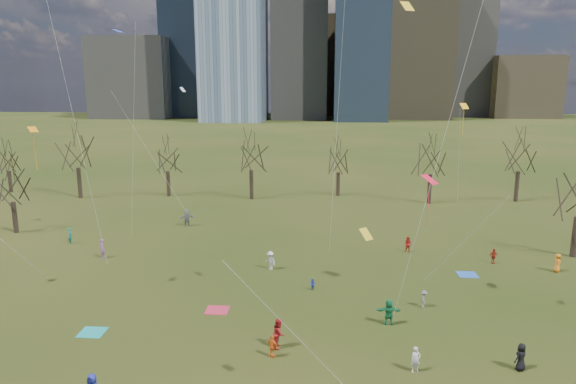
# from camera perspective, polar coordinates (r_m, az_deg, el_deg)

# --- Properties ---
(ground) EXTENTS (500.00, 500.00, 0.00)m
(ground) POSITION_cam_1_polar(r_m,az_deg,el_deg) (33.00, -1.50, -16.42)
(ground) COLOR black
(ground) RESTS_ON ground
(downtown_skyline) EXTENTS (212.50, 78.00, 118.00)m
(downtown_skyline) POSITION_cam_1_polar(r_m,az_deg,el_deg) (240.73, 2.82, 17.52)
(downtown_skyline) COLOR slate
(downtown_skyline) RESTS_ON ground
(bare_tree_row) EXTENTS (113.04, 29.80, 9.50)m
(bare_tree_row) POSITION_cam_1_polar(r_m,az_deg,el_deg) (66.87, 1.42, 3.74)
(bare_tree_row) COLOR black
(bare_tree_row) RESTS_ON ground
(blanket_teal) EXTENTS (1.60, 1.50, 0.03)m
(blanket_teal) POSITION_cam_1_polar(r_m,az_deg,el_deg) (36.44, -20.91, -14.35)
(blanket_teal) COLOR teal
(blanket_teal) RESTS_ON ground
(blanket_navy) EXTENTS (1.60, 1.50, 0.03)m
(blanket_navy) POSITION_cam_1_polar(r_m,az_deg,el_deg) (46.01, 19.29, -8.65)
(blanket_navy) COLOR #2657B4
(blanket_navy) RESTS_ON ground
(blanket_crimson) EXTENTS (1.60, 1.50, 0.03)m
(blanket_crimson) POSITION_cam_1_polar(r_m,az_deg,el_deg) (37.48, -7.86, -12.87)
(blanket_crimson) COLOR #B7243F
(blanket_crimson) RESTS_ON ground
(person_1) EXTENTS (0.62, 0.49, 1.49)m
(person_1) POSITION_cam_1_polar(r_m,az_deg,el_deg) (30.64, 14.01, -17.62)
(person_1) COLOR silver
(person_1) RESTS_ON ground
(person_2) EXTENTS (0.74, 0.93, 1.86)m
(person_2) POSITION_cam_1_polar(r_m,az_deg,el_deg) (32.10, -1.00, -15.41)
(person_2) COLOR #A3171C
(person_2) RESTS_ON ground
(person_3) EXTENTS (0.52, 0.85, 1.27)m
(person_3) POSITION_cam_1_polar(r_m,az_deg,el_deg) (38.61, 14.86, -11.41)
(person_3) COLOR slate
(person_3) RESTS_ON ground
(person_4) EXTENTS (0.87, 0.76, 1.40)m
(person_4) POSITION_cam_1_polar(r_m,az_deg,el_deg) (31.18, -1.73, -16.77)
(person_4) COLOR orange
(person_4) RESTS_ON ground
(person_5) EXTENTS (1.68, 0.61, 1.78)m
(person_5) POSITION_cam_1_polar(r_m,az_deg,el_deg) (35.45, 11.14, -12.95)
(person_5) COLOR #1B7B46
(person_5) RESTS_ON ground
(person_6) EXTENTS (0.92, 0.85, 1.59)m
(person_6) POSITION_cam_1_polar(r_m,az_deg,el_deg) (32.64, 24.47, -16.35)
(person_6) COLOR black
(person_6) RESTS_ON ground
(person_7) EXTENTS (0.54, 0.72, 1.79)m
(person_7) POSITION_cam_1_polar(r_m,az_deg,el_deg) (50.15, -19.96, -5.93)
(person_7) COLOR #954D9A
(person_7) RESTS_ON ground
(person_8) EXTENTS (0.58, 0.58, 0.94)m
(person_8) POSITION_cam_1_polar(r_m,az_deg,el_deg) (40.32, 2.73, -10.22)
(person_8) COLOR #2A43B9
(person_8) RESTS_ON ground
(person_9) EXTENTS (1.20, 1.13, 1.63)m
(person_9) POSITION_cam_1_polar(r_m,az_deg,el_deg) (44.39, -1.97, -7.62)
(person_9) COLOR silver
(person_9) RESTS_ON ground
(person_10) EXTENTS (0.87, 0.52, 1.38)m
(person_10) POSITION_cam_1_polar(r_m,az_deg,el_deg) (49.35, 21.85, -6.62)
(person_10) COLOR #A22517
(person_10) RESTS_ON ground
(person_11) EXTENTS (1.86, 1.21, 1.92)m
(person_11) POSITION_cam_1_polar(r_m,az_deg,el_deg) (58.57, -11.17, -2.83)
(person_11) COLOR slate
(person_11) RESTS_ON ground
(person_12) EXTENTS (0.66, 0.88, 1.63)m
(person_12) POSITION_cam_1_polar(r_m,az_deg,el_deg) (49.41, 27.77, -6.98)
(person_12) COLOR orange
(person_12) RESTS_ON ground
(person_13) EXTENTS (0.70, 0.69, 1.63)m
(person_13) POSITION_cam_1_polar(r_m,az_deg,el_deg) (55.78, -23.05, -4.48)
(person_13) COLOR #1B7C6C
(person_13) RESTS_ON ground
(person_14) EXTENTS (0.94, 0.89, 1.53)m
(person_14) POSITION_cam_1_polar(r_m,az_deg,el_deg) (50.06, 13.19, -5.71)
(person_14) COLOR #B21E19
(person_14) RESTS_ON ground
(kites_airborne) EXTENTS (64.56, 44.88, 37.17)m
(kites_airborne) POSITION_cam_1_polar(r_m,az_deg,el_deg) (39.33, 2.11, 8.61)
(kites_airborne) COLOR orange
(kites_airborne) RESTS_ON ground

